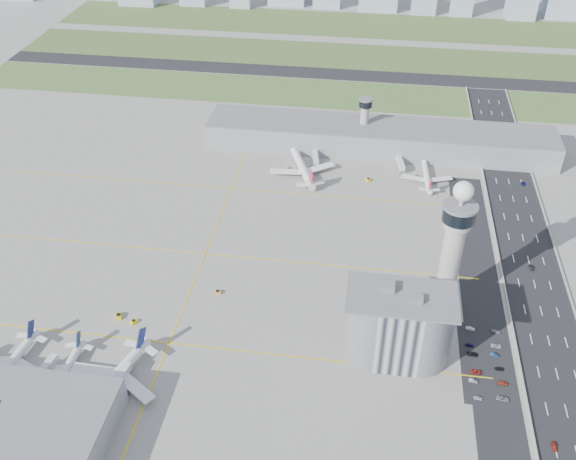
# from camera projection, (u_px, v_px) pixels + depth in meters

# --- Properties ---
(ground) EXTENTS (1000.00, 1000.00, 0.00)m
(ground) POSITION_uv_depth(u_px,v_px,m) (277.00, 304.00, 283.08)
(ground) COLOR #99968E
(grass_strip_0) EXTENTS (480.00, 50.00, 0.08)m
(grass_strip_0) POSITION_uv_depth(u_px,v_px,m) (299.00, 92.00, 465.34)
(grass_strip_0) COLOR #4A6731
(grass_strip_0) RESTS_ON ground
(grass_strip_1) EXTENTS (480.00, 60.00, 0.08)m
(grass_strip_1) POSITION_uv_depth(u_px,v_px,m) (311.00, 55.00, 525.32)
(grass_strip_1) COLOR #455829
(grass_strip_1) RESTS_ON ground
(grass_strip_2) EXTENTS (480.00, 70.00, 0.08)m
(grass_strip_2) POSITION_uv_depth(u_px,v_px,m) (321.00, 23.00, 589.30)
(grass_strip_2) COLOR #445E2C
(grass_strip_2) RESTS_ON ground
(runway) EXTENTS (480.00, 22.00, 0.10)m
(runway) POSITION_uv_depth(u_px,v_px,m) (305.00, 72.00, 494.92)
(runway) COLOR black
(runway) RESTS_ON ground
(highway) EXTENTS (28.00, 500.00, 0.10)m
(highway) POSITION_uv_depth(u_px,v_px,m) (546.00, 330.00, 269.55)
(highway) COLOR black
(highway) RESTS_ON ground
(barrier_left) EXTENTS (0.60, 500.00, 1.20)m
(barrier_left) POSITION_uv_depth(u_px,v_px,m) (512.00, 326.00, 270.87)
(barrier_left) COLOR #9E9E99
(barrier_left) RESTS_ON ground
(landside_road) EXTENTS (18.00, 260.00, 0.08)m
(landside_road) POSITION_uv_depth(u_px,v_px,m) (488.00, 341.00, 264.49)
(landside_road) COLOR black
(landside_road) RESTS_ON ground
(parking_lot) EXTENTS (20.00, 44.00, 0.10)m
(parking_lot) POSITION_uv_depth(u_px,v_px,m) (486.00, 362.00, 255.12)
(parking_lot) COLOR black
(parking_lot) RESTS_ON ground
(taxiway_line_h_0) EXTENTS (260.00, 0.60, 0.01)m
(taxiway_line_h_0) POSITION_uv_depth(u_px,v_px,m) (169.00, 343.00, 263.79)
(taxiway_line_h_0) COLOR yellow
(taxiway_line_h_0) RESTS_ON ground
(taxiway_line_h_1) EXTENTS (260.00, 0.60, 0.01)m
(taxiway_line_h_1) POSITION_uv_depth(u_px,v_px,m) (205.00, 254.00, 311.77)
(taxiway_line_h_1) COLOR yellow
(taxiway_line_h_1) RESTS_ON ground
(taxiway_line_h_2) EXTENTS (260.00, 0.60, 0.01)m
(taxiway_line_h_2) POSITION_uv_depth(u_px,v_px,m) (232.00, 188.00, 359.75)
(taxiway_line_h_2) COLOR yellow
(taxiway_line_h_2) RESTS_ON ground
(taxiway_line_v) EXTENTS (0.60, 260.00, 0.01)m
(taxiway_line_v) POSITION_uv_depth(u_px,v_px,m) (205.00, 254.00, 311.77)
(taxiway_line_v) COLOR yellow
(taxiway_line_v) RESTS_ON ground
(control_tower) EXTENTS (14.00, 14.00, 64.50)m
(control_tower) POSITION_uv_depth(u_px,v_px,m) (453.00, 244.00, 260.39)
(control_tower) COLOR #ADAAA5
(control_tower) RESTS_ON ground
(secondary_tower) EXTENTS (8.60, 8.60, 31.90)m
(secondary_tower) POSITION_uv_depth(u_px,v_px,m) (364.00, 119.00, 388.45)
(secondary_tower) COLOR #ADAAA5
(secondary_tower) RESTS_ON ground
(admin_building) EXTENTS (42.00, 24.00, 33.50)m
(admin_building) POSITION_uv_depth(u_px,v_px,m) (398.00, 326.00, 250.37)
(admin_building) COLOR #B2B2B7
(admin_building) RESTS_ON ground
(terminal_pier) EXTENTS (210.00, 32.00, 15.80)m
(terminal_pier) POSITION_uv_depth(u_px,v_px,m) (379.00, 138.00, 392.09)
(terminal_pier) COLOR gray
(terminal_pier) RESTS_ON ground
(airplane_near_a) EXTENTS (37.33, 42.46, 10.90)m
(airplane_near_a) POSITION_uv_depth(u_px,v_px,m) (7.00, 363.00, 247.76)
(airplane_near_a) COLOR white
(airplane_near_a) RESTS_ON ground
(airplane_near_b) EXTENTS (29.20, 34.26, 9.52)m
(airplane_near_b) POSITION_uv_depth(u_px,v_px,m) (63.00, 370.00, 245.79)
(airplane_near_b) COLOR white
(airplane_near_b) RESTS_ON ground
(airplane_near_c) EXTENTS (50.03, 54.43, 12.60)m
(airplane_near_c) POSITION_uv_depth(u_px,v_px,m) (110.00, 376.00, 241.34)
(airplane_near_c) COLOR white
(airplane_near_c) RESTS_ON ground
(airplane_far_a) EXTENTS (52.94, 56.88, 12.85)m
(airplane_far_a) POSITION_uv_depth(u_px,v_px,m) (302.00, 163.00, 370.08)
(airplane_far_a) COLOR white
(airplane_far_a) RESTS_ON ground
(airplane_far_b) EXTENTS (31.26, 36.10, 9.63)m
(airplane_far_b) POSITION_uv_depth(u_px,v_px,m) (427.00, 173.00, 363.84)
(airplane_far_b) COLOR white
(airplane_far_b) RESTS_ON ground
(jet_bridge_near_1) EXTENTS (5.39, 14.31, 5.70)m
(jet_bridge_near_1) POSITION_uv_depth(u_px,v_px,m) (34.00, 385.00, 242.37)
(jet_bridge_near_1) COLOR silver
(jet_bridge_near_1) RESTS_ON ground
(jet_bridge_near_2) EXTENTS (5.39, 14.31, 5.70)m
(jet_bridge_near_2) POSITION_uv_depth(u_px,v_px,m) (110.00, 394.00, 238.85)
(jet_bridge_near_2) COLOR silver
(jet_bridge_near_2) RESTS_ON ground
(jet_bridge_far_0) EXTENTS (5.39, 14.31, 5.70)m
(jet_bridge_far_0) POSITION_uv_depth(u_px,v_px,m) (315.00, 153.00, 386.73)
(jet_bridge_far_0) COLOR silver
(jet_bridge_far_0) RESTS_ON ground
(jet_bridge_far_1) EXTENTS (5.39, 14.31, 5.70)m
(jet_bridge_far_1) POSITION_uv_depth(u_px,v_px,m) (398.00, 159.00, 380.86)
(jet_bridge_far_1) COLOR silver
(jet_bridge_far_1) RESTS_ON ground
(tug_1) EXTENTS (3.37, 3.51, 1.69)m
(tug_1) POSITION_uv_depth(u_px,v_px,m) (134.00, 322.00, 272.75)
(tug_1) COLOR #FADA00
(tug_1) RESTS_ON ground
(tug_2) EXTENTS (3.20, 4.01, 2.06)m
(tug_2) POSITION_uv_depth(u_px,v_px,m) (119.00, 316.00, 275.33)
(tug_2) COLOR yellow
(tug_2) RESTS_ON ground
(tug_3) EXTENTS (3.24, 2.49, 1.71)m
(tug_3) POSITION_uv_depth(u_px,v_px,m) (218.00, 292.00, 288.02)
(tug_3) COLOR orange
(tug_3) RESTS_ON ground
(tug_4) EXTENTS (2.71, 3.48, 1.82)m
(tug_4) POSITION_uv_depth(u_px,v_px,m) (310.00, 184.00, 362.14)
(tug_4) COLOR #F9E002
(tug_4) RESTS_ON ground
(tug_5) EXTENTS (3.33, 3.56, 1.71)m
(tug_5) POSITION_uv_depth(u_px,v_px,m) (368.00, 180.00, 365.79)
(tug_5) COLOR #F9B906
(tug_5) RESTS_ON ground
(car_lot_0) EXTENTS (3.52, 1.65, 1.16)m
(car_lot_0) POSITION_uv_depth(u_px,v_px,m) (478.00, 398.00, 240.16)
(car_lot_0) COLOR silver
(car_lot_0) RESTS_ON ground
(car_lot_1) EXTENTS (3.51, 1.55, 1.12)m
(car_lot_1) POSITION_uv_depth(u_px,v_px,m) (473.00, 381.00, 246.95)
(car_lot_1) COLOR #9C9C9C
(car_lot_1) RESTS_ON ground
(car_lot_2) EXTENTS (4.57, 2.26, 1.25)m
(car_lot_2) POSITION_uv_depth(u_px,v_px,m) (476.00, 372.00, 250.43)
(car_lot_2) COLOR maroon
(car_lot_2) RESTS_ON ground
(car_lot_3) EXTENTS (4.53, 2.01, 1.29)m
(car_lot_3) POSITION_uv_depth(u_px,v_px,m) (472.00, 354.00, 258.01)
(car_lot_3) COLOR black
(car_lot_3) RESTS_ON ground
(car_lot_4) EXTENTS (3.32, 1.53, 1.10)m
(car_lot_4) POSITION_uv_depth(u_px,v_px,m) (470.00, 345.00, 262.11)
(car_lot_4) COLOR #130E4D
(car_lot_4) RESTS_ON ground
(car_lot_5) EXTENTS (3.87, 1.75, 1.23)m
(car_lot_5) POSITION_uv_depth(u_px,v_px,m) (470.00, 329.00, 269.65)
(car_lot_5) COLOR silver
(car_lot_5) RESTS_ON ground
(car_lot_6) EXTENTS (4.89, 2.85, 1.28)m
(car_lot_6) POSITION_uv_depth(u_px,v_px,m) (503.00, 399.00, 239.83)
(car_lot_6) COLOR gray
(car_lot_6) RESTS_ON ground
(car_lot_7) EXTENTS (4.19, 1.80, 1.20)m
(car_lot_7) POSITION_uv_depth(u_px,v_px,m) (503.00, 383.00, 245.90)
(car_lot_7) COLOR maroon
(car_lot_7) RESTS_ON ground
(car_lot_8) EXTENTS (3.49, 1.52, 1.17)m
(car_lot_8) POSITION_uv_depth(u_px,v_px,m) (499.00, 369.00, 251.84)
(car_lot_8) COLOR black
(car_lot_8) RESTS_ON ground
(car_lot_9) EXTENTS (3.67, 1.62, 1.17)m
(car_lot_9) POSITION_uv_depth(u_px,v_px,m) (495.00, 355.00, 257.72)
(car_lot_9) COLOR navy
(car_lot_9) RESTS_ON ground
(car_lot_10) EXTENTS (4.37, 2.02, 1.21)m
(car_lot_10) POSITION_uv_depth(u_px,v_px,m) (496.00, 346.00, 261.65)
(car_lot_10) COLOR #B7B7BE
(car_lot_10) RESTS_ON ground
(car_lot_11) EXTENTS (4.07, 1.96, 1.14)m
(car_lot_11) POSITION_uv_depth(u_px,v_px,m) (496.00, 332.00, 268.29)
(car_lot_11) COLOR gray
(car_lot_11) RESTS_ON ground
(car_hw_0) EXTENTS (1.54, 3.81, 1.30)m
(car_hw_0) POSITION_uv_depth(u_px,v_px,m) (554.00, 446.00, 223.06)
(car_hw_0) COLOR #A3231B
(car_hw_0) RESTS_ON ground
(car_hw_1) EXTENTS (1.70, 3.88, 1.24)m
(car_hw_1) POSITION_uv_depth(u_px,v_px,m) (531.00, 268.00, 302.30)
(car_hw_1) COLOR black
(car_hw_1) RESTS_ON ground
(car_hw_2) EXTENTS (2.19, 4.17, 1.12)m
(car_hw_2) POSITION_uv_depth(u_px,v_px,m) (523.00, 184.00, 362.84)
(car_hw_2) COLOR navy
(car_hw_2) RESTS_ON ground
(car_hw_4) EXTENTS (1.90, 3.81, 1.25)m
(car_hw_4) POSITION_uv_depth(u_px,v_px,m) (485.00, 130.00, 415.95)
(car_hw_4) COLOR gray
(car_hw_4) RESTS_ON ground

